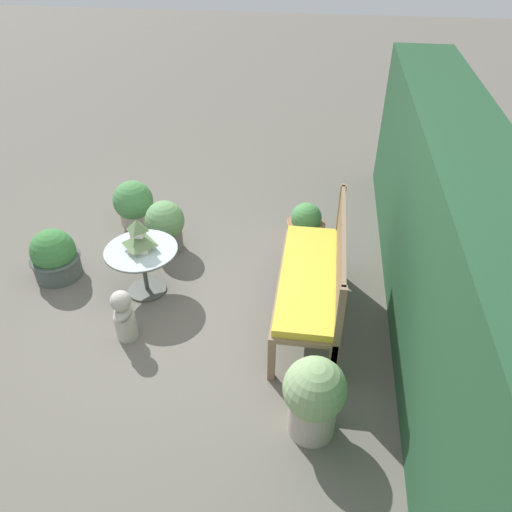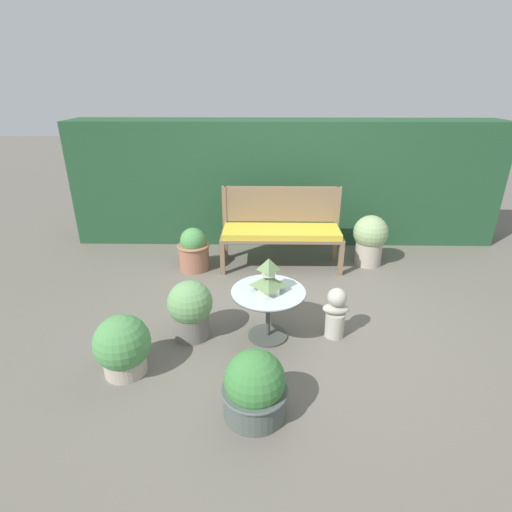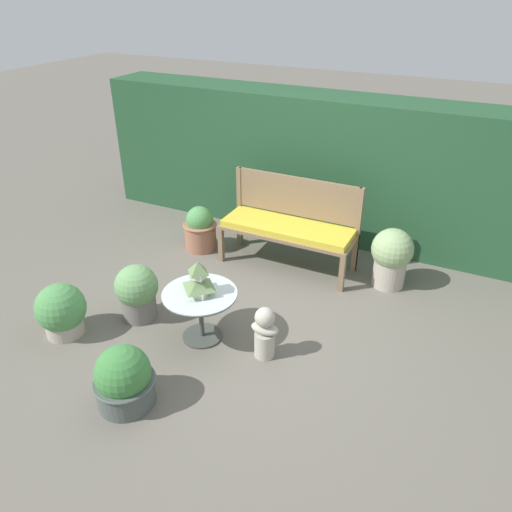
{
  "view_description": "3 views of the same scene",
  "coord_description": "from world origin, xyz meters",
  "px_view_note": "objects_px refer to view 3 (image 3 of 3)",
  "views": [
    {
      "loc": [
        3.47,
        1.14,
        3.33
      ],
      "look_at": [
        -0.35,
        0.6,
        0.5
      ],
      "focal_mm": 35.0,
      "sensor_mm": 36.0,
      "label": 1
    },
    {
      "loc": [
        -0.34,
        -3.85,
        2.35
      ],
      "look_at": [
        -0.41,
        0.45,
        0.45
      ],
      "focal_mm": 28.0,
      "sensor_mm": 36.0,
      "label": 2
    },
    {
      "loc": [
        1.91,
        -3.77,
        3.12
      ],
      "look_at": [
        -0.13,
        0.36,
        0.51
      ],
      "focal_mm": 35.0,
      "sensor_mm": 36.0,
      "label": 3
    }
  ],
  "objects_px": {
    "garden_bench": "(287,230)",
    "potted_plant_hedge_corner": "(61,311)",
    "patio_table": "(200,303)",
    "potted_plant_table_near": "(137,292)",
    "pagoda_birdhouse": "(199,280)",
    "garden_bust": "(265,332)",
    "potted_plant_table_far": "(391,256)",
    "potted_plant_bench_left": "(200,229)",
    "potted_plant_patio_mid": "(124,379)"
  },
  "relations": [
    {
      "from": "pagoda_birdhouse",
      "to": "potted_plant_table_far",
      "type": "xyz_separation_m",
      "value": [
        1.41,
        1.75,
        -0.28
      ]
    },
    {
      "from": "pagoda_birdhouse",
      "to": "potted_plant_table_near",
      "type": "height_order",
      "value": "pagoda_birdhouse"
    },
    {
      "from": "potted_plant_table_far",
      "to": "patio_table",
      "type": "bearing_deg",
      "value": -128.78
    },
    {
      "from": "potted_plant_table_far",
      "to": "potted_plant_hedge_corner",
      "type": "bearing_deg",
      "value": -139.11
    },
    {
      "from": "patio_table",
      "to": "potted_plant_hedge_corner",
      "type": "bearing_deg",
      "value": -156.32
    },
    {
      "from": "potted_plant_patio_mid",
      "to": "potted_plant_table_near",
      "type": "distance_m",
      "value": 1.2
    },
    {
      "from": "pagoda_birdhouse",
      "to": "potted_plant_patio_mid",
      "type": "height_order",
      "value": "pagoda_birdhouse"
    },
    {
      "from": "pagoda_birdhouse",
      "to": "potted_plant_bench_left",
      "type": "xyz_separation_m",
      "value": [
        -0.98,
        1.56,
        -0.38
      ]
    },
    {
      "from": "garden_bench",
      "to": "potted_plant_table_far",
      "type": "relative_size",
      "value": 2.3
    },
    {
      "from": "potted_plant_bench_left",
      "to": "potted_plant_table_far",
      "type": "height_order",
      "value": "potted_plant_table_far"
    },
    {
      "from": "garden_bust",
      "to": "potted_plant_table_far",
      "type": "distance_m",
      "value": 1.88
    },
    {
      "from": "potted_plant_patio_mid",
      "to": "garden_bust",
      "type": "bearing_deg",
      "value": 53.26
    },
    {
      "from": "patio_table",
      "to": "potted_plant_table_near",
      "type": "distance_m",
      "value": 0.76
    },
    {
      "from": "potted_plant_bench_left",
      "to": "garden_bust",
      "type": "bearing_deg",
      "value": -42.99
    },
    {
      "from": "patio_table",
      "to": "potted_plant_bench_left",
      "type": "bearing_deg",
      "value": 122.08
    },
    {
      "from": "garden_bench",
      "to": "potted_plant_hedge_corner",
      "type": "xyz_separation_m",
      "value": [
        -1.44,
        -2.19,
        -0.21
      ]
    },
    {
      "from": "garden_bench",
      "to": "potted_plant_table_far",
      "type": "bearing_deg",
      "value": 5.2
    },
    {
      "from": "patio_table",
      "to": "potted_plant_table_far",
      "type": "bearing_deg",
      "value": 51.22
    },
    {
      "from": "garden_bench",
      "to": "pagoda_birdhouse",
      "type": "relative_size",
      "value": 4.74
    },
    {
      "from": "patio_table",
      "to": "potted_plant_table_near",
      "type": "height_order",
      "value": "potted_plant_table_near"
    },
    {
      "from": "patio_table",
      "to": "garden_bust",
      "type": "distance_m",
      "value": 0.68
    },
    {
      "from": "potted_plant_patio_mid",
      "to": "potted_plant_bench_left",
      "type": "bearing_deg",
      "value": 108.63
    },
    {
      "from": "pagoda_birdhouse",
      "to": "garden_bench",
      "type": "bearing_deg",
      "value": 83.3
    },
    {
      "from": "potted_plant_table_near",
      "to": "garden_bench",
      "type": "bearing_deg",
      "value": 59.92
    },
    {
      "from": "garden_bench",
      "to": "garden_bust",
      "type": "height_order",
      "value": "garden_bench"
    },
    {
      "from": "patio_table",
      "to": "potted_plant_hedge_corner",
      "type": "relative_size",
      "value": 1.3
    },
    {
      "from": "garden_bench",
      "to": "garden_bust",
      "type": "distance_m",
      "value": 1.7
    },
    {
      "from": "garden_bench",
      "to": "potted_plant_patio_mid",
      "type": "xyz_separation_m",
      "value": [
        -0.3,
        -2.65,
        -0.23
      ]
    },
    {
      "from": "potted_plant_hedge_corner",
      "to": "garden_bust",
      "type": "bearing_deg",
      "value": 16.76
    },
    {
      "from": "patio_table",
      "to": "potted_plant_table_near",
      "type": "relative_size",
      "value": 1.19
    },
    {
      "from": "garden_bench",
      "to": "potted_plant_table_near",
      "type": "xyz_separation_m",
      "value": [
        -0.95,
        -1.64,
        -0.17
      ]
    },
    {
      "from": "garden_bust",
      "to": "potted_plant_bench_left",
      "type": "relative_size",
      "value": 0.91
    },
    {
      "from": "potted_plant_table_near",
      "to": "potted_plant_table_far",
      "type": "xyz_separation_m",
      "value": [
        2.17,
        1.75,
        0.07
      ]
    },
    {
      "from": "potted_plant_patio_mid",
      "to": "pagoda_birdhouse",
      "type": "bearing_deg",
      "value": 83.74
    },
    {
      "from": "garden_bench",
      "to": "patio_table",
      "type": "xyz_separation_m",
      "value": [
        -0.19,
        -1.64,
        -0.07
      ]
    },
    {
      "from": "potted_plant_table_near",
      "to": "potted_plant_hedge_corner",
      "type": "relative_size",
      "value": 1.09
    },
    {
      "from": "patio_table",
      "to": "potted_plant_patio_mid",
      "type": "relative_size",
      "value": 1.3
    },
    {
      "from": "patio_table",
      "to": "potted_plant_hedge_corner",
      "type": "distance_m",
      "value": 1.37
    },
    {
      "from": "potted_plant_bench_left",
      "to": "potted_plant_hedge_corner",
      "type": "height_order",
      "value": "potted_plant_bench_left"
    },
    {
      "from": "garden_bench",
      "to": "potted_plant_hedge_corner",
      "type": "bearing_deg",
      "value": -123.36
    },
    {
      "from": "garden_bench",
      "to": "potted_plant_table_near",
      "type": "relative_size",
      "value": 2.68
    },
    {
      "from": "patio_table",
      "to": "potted_plant_bench_left",
      "type": "distance_m",
      "value": 1.84
    },
    {
      "from": "potted_plant_table_far",
      "to": "garden_bust",
      "type": "bearing_deg",
      "value": -113.35
    },
    {
      "from": "garden_bust",
      "to": "pagoda_birdhouse",
      "type": "bearing_deg",
      "value": -178.05
    },
    {
      "from": "garden_bench",
      "to": "potted_plant_table_near",
      "type": "height_order",
      "value": "potted_plant_table_near"
    },
    {
      "from": "patio_table",
      "to": "garden_bench",
      "type": "bearing_deg",
      "value": 83.3
    },
    {
      "from": "garden_bust",
      "to": "potted_plant_hedge_corner",
      "type": "xyz_separation_m",
      "value": [
        -1.91,
        -0.58,
        -0.0
      ]
    },
    {
      "from": "garden_bench",
      "to": "garden_bust",
      "type": "bearing_deg",
      "value": -73.73
    },
    {
      "from": "potted_plant_patio_mid",
      "to": "potted_plant_hedge_corner",
      "type": "relative_size",
      "value": 1.01
    },
    {
      "from": "potted_plant_patio_mid",
      "to": "potted_plant_table_near",
      "type": "height_order",
      "value": "potted_plant_table_near"
    }
  ]
}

